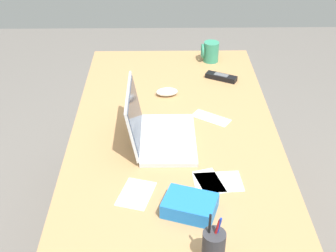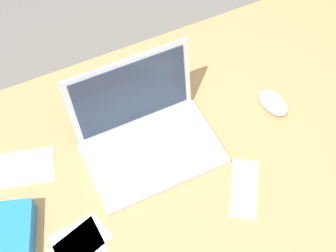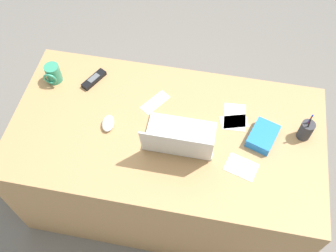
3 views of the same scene
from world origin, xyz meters
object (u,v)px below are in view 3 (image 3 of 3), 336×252
object	(u,v)px
laptop	(179,139)
cordless_phone	(94,79)
snack_bag	(263,136)
pen_holder	(306,130)
computer_mouse	(108,123)
coffee_mug_white	(53,74)

from	to	relation	value
laptop	cordless_phone	distance (m)	0.61
cordless_phone	snack_bag	world-z (taller)	snack_bag
laptop	pen_holder	size ratio (longest dim) A/B	2.04
computer_mouse	snack_bag	size ratio (longest dim) A/B	0.60
snack_bag	computer_mouse	bearing A→B (deg)	4.73
laptop	pen_holder	xyz separation A→B (m)	(-0.59, -0.16, 0.01)
cordless_phone	snack_bag	xyz separation A→B (m)	(-0.92, 0.20, 0.01)
computer_mouse	cordless_phone	world-z (taller)	computer_mouse
cordless_phone	snack_bag	bearing A→B (deg)	167.60
cordless_phone	snack_bag	distance (m)	0.94
laptop	computer_mouse	distance (m)	0.37
coffee_mug_white	cordless_phone	world-z (taller)	coffee_mug_white
pen_holder	snack_bag	distance (m)	0.21
cordless_phone	pen_holder	bearing A→B (deg)	172.47
coffee_mug_white	snack_bag	bearing A→B (deg)	171.62
coffee_mug_white	cordless_phone	size ratio (longest dim) A/B	0.68
computer_mouse	coffee_mug_white	bearing A→B (deg)	-39.04
computer_mouse	pen_holder	size ratio (longest dim) A/B	0.59
snack_bag	laptop	bearing A→B (deg)	14.91
coffee_mug_white	snack_bag	world-z (taller)	coffee_mug_white
cordless_phone	laptop	bearing A→B (deg)	149.45
laptop	cordless_phone	bearing A→B (deg)	-30.55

